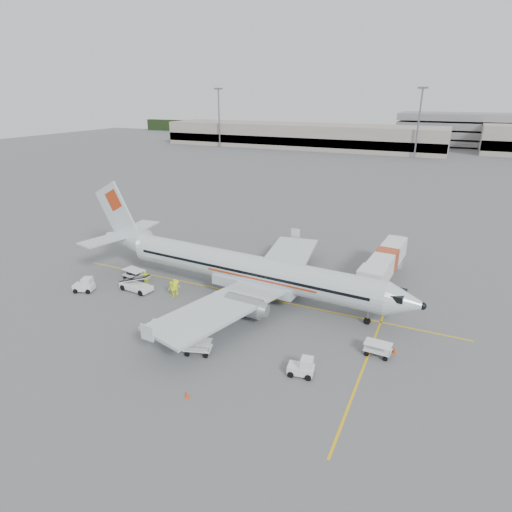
# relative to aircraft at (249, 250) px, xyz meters

# --- Properties ---
(ground) EXTENTS (360.00, 360.00, 0.00)m
(ground) POSITION_rel_aircraft_xyz_m (-0.15, 0.08, -5.20)
(ground) COLOR #56595B
(stripe_lead) EXTENTS (44.00, 0.20, 0.01)m
(stripe_lead) POSITION_rel_aircraft_xyz_m (-0.15, 0.08, -5.20)
(stripe_lead) COLOR yellow
(stripe_lead) RESTS_ON ground
(stripe_cross) EXTENTS (0.20, 20.00, 0.01)m
(stripe_cross) POSITION_rel_aircraft_xyz_m (13.85, -7.92, -5.20)
(stripe_cross) COLOR yellow
(stripe_cross) RESTS_ON ground
(terminal_west) EXTENTS (110.00, 22.00, 9.00)m
(terminal_west) POSITION_rel_aircraft_xyz_m (-40.15, 130.08, -0.70)
(terminal_west) COLOR gray
(terminal_west) RESTS_ON ground
(parking_garage) EXTENTS (62.00, 24.00, 14.00)m
(parking_garage) POSITION_rel_aircraft_xyz_m (24.85, 160.08, 1.80)
(parking_garage) COLOR slate
(parking_garage) RESTS_ON ground
(treeline) EXTENTS (300.00, 3.00, 6.00)m
(treeline) POSITION_rel_aircraft_xyz_m (-0.15, 175.08, -2.20)
(treeline) COLOR black
(treeline) RESTS_ON ground
(mast_west) EXTENTS (3.20, 1.20, 22.00)m
(mast_west) POSITION_rel_aircraft_xyz_m (-70.15, 118.08, 5.80)
(mast_west) COLOR slate
(mast_west) RESTS_ON ground
(mast_center) EXTENTS (3.20, 1.20, 22.00)m
(mast_center) POSITION_rel_aircraft_xyz_m (4.85, 118.08, 5.80)
(mast_center) COLOR slate
(mast_center) RESTS_ON ground
(aircraft) EXTENTS (39.57, 31.96, 10.40)m
(aircraft) POSITION_rel_aircraft_xyz_m (0.00, 0.00, 0.00)
(aircraft) COLOR silver
(aircraft) RESTS_ON ground
(jet_bridge) EXTENTS (4.03, 15.80, 4.10)m
(jet_bridge) POSITION_rel_aircraft_xyz_m (12.61, 9.21, -3.15)
(jet_bridge) COLOR white
(jet_bridge) RESTS_ON ground
(belt_loader) EXTENTS (5.10, 2.34, 2.68)m
(belt_loader) POSITION_rel_aircraft_xyz_m (-11.78, -4.12, -3.86)
(belt_loader) COLOR white
(belt_loader) RESTS_ON ground
(tug_fore) EXTENTS (2.13, 1.42, 1.53)m
(tug_fore) POSITION_rel_aircraft_xyz_m (9.62, -10.79, -4.43)
(tug_fore) COLOR white
(tug_fore) RESTS_ON ground
(tug_mid) EXTENTS (2.25, 1.50, 1.62)m
(tug_mid) POSITION_rel_aircraft_xyz_m (-2.13, -3.94, -4.39)
(tug_mid) COLOR white
(tug_mid) RESTS_ON ground
(tug_aft) EXTENTS (2.38, 1.85, 1.62)m
(tug_aft) POSITION_rel_aircraft_xyz_m (-16.87, -6.69, -4.39)
(tug_aft) COLOR white
(tug_aft) RESTS_ON ground
(cart_loaded_a) EXTENTS (2.20, 1.52, 1.06)m
(cart_loaded_a) POSITION_rel_aircraft_xyz_m (-3.86, -10.32, -4.67)
(cart_loaded_a) COLOR white
(cart_loaded_a) RESTS_ON ground
(cart_loaded_b) EXTENTS (2.74, 1.89, 1.31)m
(cart_loaded_b) POSITION_rel_aircraft_xyz_m (-13.91, -1.92, -4.54)
(cart_loaded_b) COLOR white
(cart_loaded_b) RESTS_ON ground
(cart_empty_a) EXTENTS (2.55, 1.94, 1.18)m
(cart_empty_a) POSITION_rel_aircraft_xyz_m (0.88, -11.63, -4.61)
(cart_empty_a) COLOR white
(cart_empty_a) RESTS_ON ground
(cart_empty_b) EXTENTS (2.24, 1.39, 1.14)m
(cart_empty_b) POSITION_rel_aircraft_xyz_m (14.51, -5.60, -4.63)
(cart_empty_b) COLOR white
(cart_empty_b) RESTS_ON ground
(cone_nose) EXTENTS (0.34, 0.34, 0.55)m
(cone_nose) POSITION_rel_aircraft_xyz_m (15.78, -4.65, -4.92)
(cone_nose) COLOR #ED4111
(cone_nose) RESTS_ON ground
(cone_port) EXTENTS (0.38, 0.38, 0.62)m
(cone_port) POSITION_rel_aircraft_xyz_m (6.08, 10.06, -4.89)
(cone_port) COLOR #ED4111
(cone_port) RESTS_ON ground
(cone_stbd) EXTENTS (0.32, 0.32, 0.53)m
(cone_stbd) POSITION_rel_aircraft_xyz_m (3.11, -16.68, -4.94)
(cone_stbd) COLOR #ED4111
(cone_stbd) RESTS_ON ground
(crew_a) EXTENTS (0.80, 0.71, 1.83)m
(crew_a) POSITION_rel_aircraft_xyz_m (-7.26, -3.21, -4.28)
(crew_a) COLOR #D3E71F
(crew_a) RESTS_ON ground
(crew_b) EXTENTS (1.08, 1.09, 1.78)m
(crew_b) POSITION_rel_aircraft_xyz_m (-7.34, -3.77, -4.31)
(crew_b) COLOR #D3E71F
(crew_b) RESTS_ON ground
(crew_c) EXTENTS (0.62, 1.05, 1.61)m
(crew_c) POSITION_rel_aircraft_xyz_m (-7.28, -2.90, -4.40)
(crew_c) COLOR #D3E71F
(crew_c) RESTS_ON ground
(crew_d) EXTENTS (1.13, 0.69, 1.80)m
(crew_d) POSITION_rel_aircraft_xyz_m (-11.62, -2.62, -4.30)
(crew_d) COLOR #D3E71F
(crew_d) RESTS_ON ground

